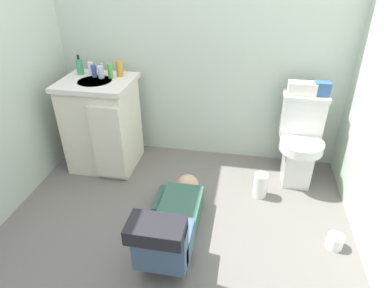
% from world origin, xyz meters
% --- Properties ---
extents(ground_plane, '(3.04, 3.14, 0.04)m').
position_xyz_m(ground_plane, '(0.00, 0.00, -0.02)').
color(ground_plane, slate).
extents(wall_back, '(2.70, 0.08, 2.40)m').
position_xyz_m(wall_back, '(0.00, 1.11, 1.20)').
color(wall_back, '#B6C5B6').
rests_on(wall_back, ground_plane).
extents(toilet, '(0.36, 0.46, 0.75)m').
position_xyz_m(toilet, '(0.90, 0.79, 0.37)').
color(toilet, silver).
rests_on(toilet, ground_plane).
extents(vanity_cabinet, '(0.60, 0.53, 0.82)m').
position_xyz_m(vanity_cabinet, '(-0.81, 0.71, 0.42)').
color(vanity_cabinet, beige).
rests_on(vanity_cabinet, ground_plane).
extents(faucet, '(0.02, 0.02, 0.10)m').
position_xyz_m(faucet, '(-0.81, 0.86, 0.87)').
color(faucet, silver).
rests_on(faucet, vanity_cabinet).
extents(person_plumber, '(0.39, 1.06, 0.52)m').
position_xyz_m(person_plumber, '(0.02, -0.14, 0.18)').
color(person_plumber, '#33594C').
rests_on(person_plumber, ground_plane).
extents(tissue_box, '(0.22, 0.11, 0.10)m').
position_xyz_m(tissue_box, '(0.86, 0.88, 0.80)').
color(tissue_box, silver).
rests_on(tissue_box, toilet).
extents(toiletry_bag, '(0.12, 0.09, 0.11)m').
position_xyz_m(toiletry_bag, '(1.01, 0.88, 0.81)').
color(toiletry_bag, '#33598C').
rests_on(toiletry_bag, toilet).
extents(soap_dispenser, '(0.06, 0.06, 0.17)m').
position_xyz_m(soap_dispenser, '(-1.00, 0.84, 0.89)').
color(soap_dispenser, '#409C64').
rests_on(soap_dispenser, vanity_cabinet).
extents(bottle_white, '(0.04, 0.04, 0.10)m').
position_xyz_m(bottle_white, '(-0.91, 0.85, 0.87)').
color(bottle_white, white).
rests_on(bottle_white, vanity_cabinet).
extents(bottle_blue, '(0.04, 0.04, 0.11)m').
position_xyz_m(bottle_blue, '(-0.85, 0.79, 0.87)').
color(bottle_blue, '#3B5FB1').
rests_on(bottle_blue, vanity_cabinet).
extents(bottle_clear, '(0.05, 0.05, 0.10)m').
position_xyz_m(bottle_clear, '(-0.79, 0.77, 0.87)').
color(bottle_clear, silver).
rests_on(bottle_clear, vanity_cabinet).
extents(bottle_green, '(0.04, 0.04, 0.13)m').
position_xyz_m(bottle_green, '(-0.71, 0.78, 0.88)').
color(bottle_green, green).
rests_on(bottle_green, vanity_cabinet).
extents(bottle_amber, '(0.06, 0.06, 0.13)m').
position_xyz_m(bottle_amber, '(-0.65, 0.84, 0.89)').
color(bottle_amber, '#C58A2B').
rests_on(bottle_amber, vanity_cabinet).
extents(paper_towel_roll, '(0.11, 0.11, 0.21)m').
position_xyz_m(paper_towel_roll, '(0.60, 0.47, 0.10)').
color(paper_towel_roll, white).
rests_on(paper_towel_roll, ground_plane).
extents(toilet_paper_roll, '(0.11, 0.11, 0.10)m').
position_xyz_m(toilet_paper_roll, '(1.11, 0.01, 0.05)').
color(toilet_paper_roll, white).
rests_on(toilet_paper_roll, ground_plane).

